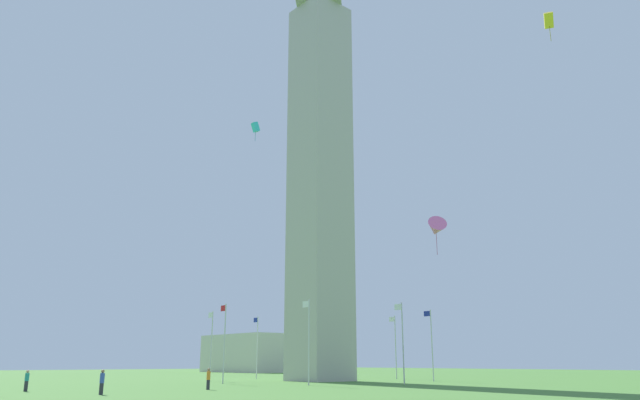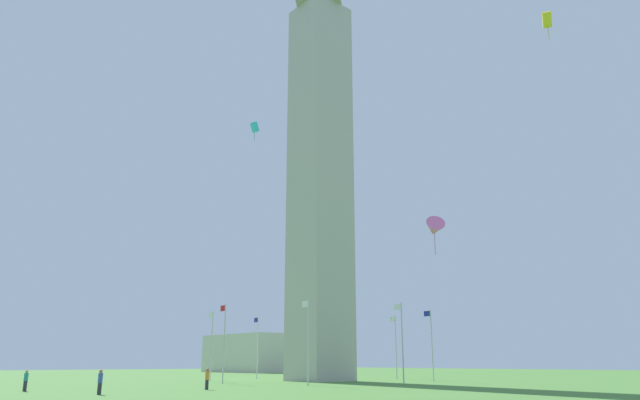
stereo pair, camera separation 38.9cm
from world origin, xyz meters
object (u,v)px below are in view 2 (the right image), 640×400
flagpole_e (224,339)px  flagpole_s (402,339)px  flagpole_nw (328,345)px  kite_cyan_box (255,127)px  person_orange_shirt (207,379)px  distant_building (253,353)px  flagpole_w (396,344)px  flagpole_sw (432,342)px  kite_yellow_box (547,20)px  flagpole_n (257,344)px  flagpole_se (308,338)px  kite_pink_delta (434,229)px  person_blue_shirt (100,382)px  person_teal_shirt (26,381)px  obelisk_monument (320,156)px  flagpole_ne (211,342)px

flagpole_e → flagpole_s: size_ratio=1.00×
flagpole_nw → kite_cyan_box: 38.88m
person_orange_shirt → distant_building: size_ratio=0.07×
flagpole_w → person_orange_shirt: size_ratio=4.85×
person_orange_shirt → flagpole_sw: bearing=2.4°
kite_yellow_box → flagpole_sw: bearing=-32.5°
flagpole_n → flagpole_se: same height
person_orange_shirt → distant_building: (71.78, -52.50, 3.29)m
flagpole_n → flagpole_nw: 10.55m
flagpole_sw → flagpole_nw: same height
flagpole_sw → kite_pink_delta: size_ratio=2.77×
flagpole_w → kite_yellow_box: (-37.95, 22.01, 23.84)m
flagpole_s → kite_yellow_box: kite_yellow_box is taller
flagpole_e → flagpole_w: 27.58m
flagpole_se → kite_cyan_box: bearing=84.5°
flagpole_w → kite_pink_delta: bearing=137.9°
flagpole_se → kite_pink_delta: bearing=172.2°
person_orange_shirt → person_blue_shirt: bearing=-169.1°
flagpole_se → kite_cyan_box: kite_cyan_box is taller
flagpole_s → kite_cyan_box: size_ratio=4.06×
distant_building → flagpole_n: bearing=146.9°
person_teal_shirt → person_blue_shirt: bearing=-105.8°
flagpole_se → flagpole_nw: same height
flagpole_sw → person_blue_shirt: (-4.01, 41.96, -3.80)m
flagpole_se → distant_building: (69.87, -39.97, -0.50)m
flagpole_s → kite_cyan_box: 27.58m
kite_cyan_box → distant_building: size_ratio=0.09×
flagpole_n → flagpole_e: same height
flagpole_w → distant_building: flagpole_w is taller
person_blue_shirt → kite_cyan_box: 30.14m
obelisk_monument → kite_yellow_box: 38.78m
kite_yellow_box → kite_cyan_box: 30.13m
flagpole_s → person_blue_shirt: bearing=89.9°
person_orange_shirt → kite_yellow_box: (-26.29, -14.06, 27.63)m
flagpole_e → flagpole_se: size_ratio=1.00×
obelisk_monument → flagpole_e: obelisk_monument is taller
kite_pink_delta → kite_cyan_box: kite_cyan_box is taller
flagpole_w → person_teal_shirt: (-4.82, 48.71, -3.85)m
distant_building → person_blue_shirt: bearing=139.8°
flagpole_w → person_teal_shirt: size_ratio=5.16×
flagpole_s → person_teal_shirt: flagpole_s is taller
obelisk_monument → flagpole_nw: bearing=-44.8°
flagpole_s → flagpole_se: bearing=67.5°
flagpole_w → kite_yellow_box: kite_yellow_box is taller
flagpole_nw → flagpole_ne: bearing=90.0°
flagpole_s → flagpole_sw: 10.55m
flagpole_e → flagpole_s: same height
flagpole_w → person_blue_shirt: (-13.76, 46.00, -3.80)m
kite_yellow_box → flagpole_e: bearing=8.3°
flagpole_ne → kite_pink_delta: 39.53m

